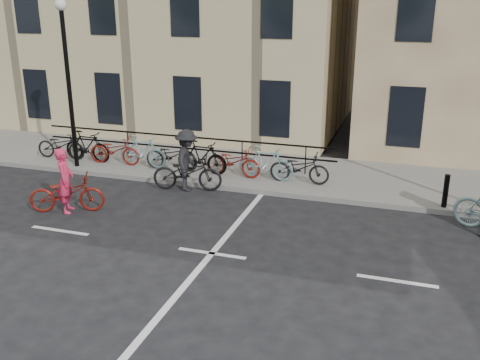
% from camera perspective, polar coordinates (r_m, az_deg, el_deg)
% --- Properties ---
extents(ground, '(120.00, 120.00, 0.00)m').
position_cam_1_polar(ground, '(12.09, -3.01, -7.84)').
color(ground, black).
rests_on(ground, ground).
extents(sidewalk, '(46.00, 4.00, 0.15)m').
position_cam_1_polar(sidewalk, '(18.70, -7.87, 1.96)').
color(sidewalk, slate).
rests_on(sidewalk, ground).
extents(building_west, '(20.00, 10.00, 10.00)m').
position_cam_1_polar(building_west, '(26.47, -11.74, 17.75)').
color(building_west, tan).
rests_on(building_west, sidewalk).
extents(lamp_post, '(0.36, 0.36, 5.28)m').
position_cam_1_polar(lamp_post, '(17.96, -18.00, 11.69)').
color(lamp_post, black).
rests_on(lamp_post, sidewalk).
extents(bollard_east, '(0.14, 0.14, 0.90)m').
position_cam_1_polar(bollard_east, '(15.13, 21.10, -1.09)').
color(bollard_east, black).
rests_on(bollard_east, sidewalk).
extents(parked_bikes, '(10.40, 1.23, 1.05)m').
position_cam_1_polar(parked_bikes, '(17.42, -7.25, 2.69)').
color(parked_bikes, black).
rests_on(parked_bikes, sidewalk).
extents(cyclist_pink, '(2.08, 1.38, 1.75)m').
position_cam_1_polar(cyclist_pink, '(14.90, -18.02, -1.02)').
color(cyclist_pink, maroon).
rests_on(cyclist_pink, ground).
extents(cyclist_dark, '(2.17, 1.30, 1.84)m').
position_cam_1_polar(cyclist_dark, '(15.84, -5.65, 1.43)').
color(cyclist_dark, black).
rests_on(cyclist_dark, ground).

